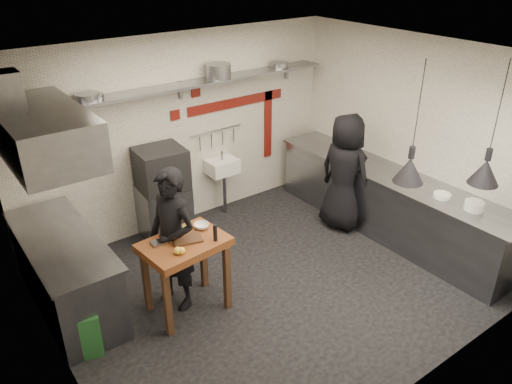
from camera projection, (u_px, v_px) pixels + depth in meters
floor at (271, 283)px, 6.30m from camera, size 5.00×5.00×0.00m
ceiling at (274, 58)px, 5.03m from camera, size 5.00×5.00×0.00m
wall_back at (182, 132)px, 7.17m from camera, size 5.00×0.04×2.80m
wall_front at (427, 271)px, 4.16m from camera, size 5.00×0.04×2.80m
wall_left at (46, 257)px, 4.34m from camera, size 0.04×4.20×2.80m
wall_right at (412, 137)px, 6.99m from camera, size 0.04×4.20×2.80m
red_band_horiz at (237, 102)px, 7.54m from camera, size 1.70×0.02×0.14m
red_band_vert at (268, 125)px, 8.07m from camera, size 0.14×0.02×1.10m
red_tile_a at (196, 92)px, 7.04m from camera, size 0.14×0.02×0.14m
red_tile_b at (175, 115)px, 6.98m from camera, size 0.14×0.02×0.14m
back_shelf at (185, 85)px, 6.72m from camera, size 4.60×0.34×0.04m
shelf_bracket_left at (37, 116)px, 5.86m from camera, size 0.04×0.06×0.24m
shelf_bracket_mid at (180, 90)px, 6.87m from camera, size 0.04×0.06×0.24m
shelf_bracket_right at (286, 71)px, 7.88m from camera, size 0.04×0.06×0.24m
pan_far_left at (87, 97)px, 5.98m from camera, size 0.35×0.35×0.09m
pan_mid_left at (95, 97)px, 6.03m from camera, size 0.28×0.28×0.07m
stock_pot at (218, 71)px, 6.95m from camera, size 0.44×0.44×0.20m
pan_right at (279, 65)px, 7.56m from camera, size 0.34×0.34×0.08m
oven_stand at (164, 211)px, 7.13m from camera, size 0.70×0.65×0.80m
combi_oven at (161, 169)px, 6.78m from camera, size 0.67×0.63×0.58m
oven_door at (172, 174)px, 6.62m from camera, size 0.55×0.07×0.46m
oven_glass at (174, 174)px, 6.62m from camera, size 0.37×0.04×0.34m
hand_sink at (222, 166)px, 7.62m from camera, size 0.46×0.34×0.22m
sink_tap at (222, 156)px, 7.53m from camera, size 0.03×0.03×0.14m
sink_drain at (225, 193)px, 7.79m from camera, size 0.06×0.06×0.66m
utensil_rail at (216, 130)px, 7.47m from camera, size 0.90×0.02×0.02m
counter_right at (388, 204)px, 7.24m from camera, size 0.70×3.80×0.90m
counter_right_top at (392, 175)px, 7.03m from camera, size 0.76×3.90×0.03m
plate_stack at (474, 206)px, 6.05m from camera, size 0.26×0.26×0.11m
small_bowl_right at (442, 195)px, 6.37m from camera, size 0.27×0.27×0.05m
counter_left at (67, 274)px, 5.71m from camera, size 0.70×1.90×0.90m
counter_left_top at (60, 240)px, 5.50m from camera, size 0.76×2.00×0.03m
extractor_hood at (43, 133)px, 4.97m from camera, size 0.78×1.60×0.50m
hood_duct at (7, 98)px, 4.65m from camera, size 0.28×0.28×0.50m
green_bin at (85, 331)px, 5.16m from camera, size 0.39×0.39×0.50m
prep_table at (187, 276)px, 5.67m from camera, size 0.98×0.73×0.92m
cutting_board at (187, 239)px, 5.48m from camera, size 0.36×0.30×0.02m
pepper_mill at (215, 233)px, 5.43m from camera, size 0.06×0.06×0.20m
lemon_a at (178, 251)px, 5.22m from camera, size 0.09×0.09×0.08m
lemon_b at (181, 251)px, 5.23m from camera, size 0.09×0.09×0.08m
veg_ball at (183, 229)px, 5.59m from camera, size 0.12×0.12×0.09m
steel_tray at (160, 242)px, 5.41m from camera, size 0.19×0.14×0.03m
bowl at (201, 226)px, 5.70m from camera, size 0.22×0.22×0.06m
heat_lamp_near at (416, 124)px, 5.36m from camera, size 0.43×0.43×1.39m
heat_lamp_far at (496, 125)px, 5.38m from camera, size 0.45×0.45×1.42m
chef_left at (173, 240)px, 5.59m from camera, size 0.60×0.73×1.72m
chef_right at (345, 173)px, 7.19m from camera, size 0.65×0.91×1.75m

